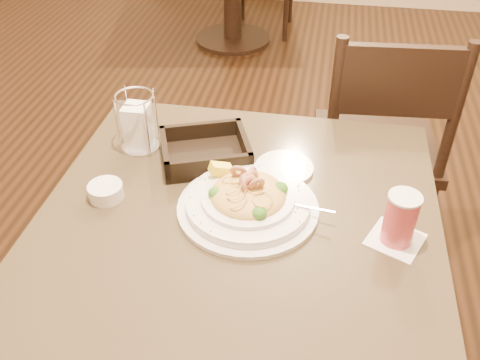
% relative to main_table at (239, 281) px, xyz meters
% --- Properties ---
extents(main_table, '(0.90, 0.90, 0.73)m').
position_rel_main_table_xyz_m(main_table, '(0.00, 0.00, 0.00)').
color(main_table, black).
rests_on(main_table, ground).
extents(dining_chair_near, '(0.45, 0.45, 0.93)m').
position_rel_main_table_xyz_m(dining_chair_near, '(0.37, 0.70, -0.00)').
color(dining_chair_near, black).
rests_on(dining_chair_near, ground).
extents(pasta_bowl, '(0.36, 0.32, 0.10)m').
position_rel_main_table_xyz_m(pasta_bowl, '(0.02, 0.02, 0.26)').
color(pasta_bowl, white).
rests_on(pasta_bowl, main_table).
extents(drink_glass, '(0.14, 0.14, 0.12)m').
position_rel_main_table_xyz_m(drink_glass, '(0.34, -0.03, 0.29)').
color(drink_glass, white).
rests_on(drink_glass, main_table).
extents(bread_basket, '(0.27, 0.24, 0.06)m').
position_rel_main_table_xyz_m(bread_basket, '(-0.12, 0.19, 0.25)').
color(bread_basket, black).
rests_on(bread_basket, main_table).
extents(napkin_caddy, '(0.10, 0.10, 0.16)m').
position_rel_main_table_xyz_m(napkin_caddy, '(-0.30, 0.22, 0.30)').
color(napkin_caddy, silver).
rests_on(napkin_caddy, main_table).
extents(side_plate, '(0.15, 0.15, 0.01)m').
position_rel_main_table_xyz_m(side_plate, '(0.08, 0.18, 0.23)').
color(side_plate, white).
rests_on(side_plate, main_table).
extents(butter_ramekin, '(0.09, 0.09, 0.04)m').
position_rel_main_table_xyz_m(butter_ramekin, '(-0.31, 0.00, 0.25)').
color(butter_ramekin, white).
rests_on(butter_ramekin, main_table).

